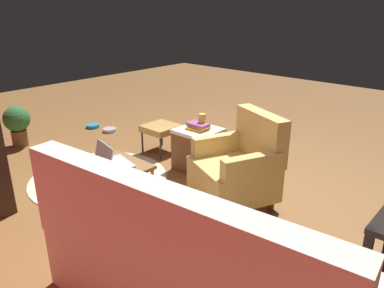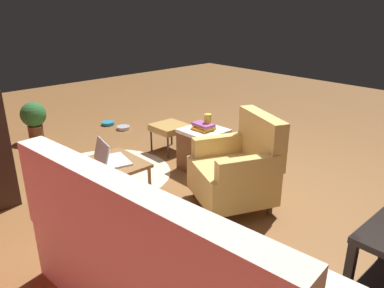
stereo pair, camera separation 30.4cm
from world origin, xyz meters
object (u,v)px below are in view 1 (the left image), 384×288
Objects in this scene: pet_bowl_teal at (93,126)px; potted_plant at (17,122)px; book_stack_hamper at (198,126)px; yellow_mug at (202,118)px; laptop_desk at (117,171)px; wicker_hamper at (198,149)px; couch at (194,271)px; pet_bowl_steel at (110,130)px; laptop at (112,161)px; armchair at (239,167)px; tv_remote at (196,125)px; ottoman at (161,129)px.

pet_bowl_teal is 1.14m from potted_plant.
yellow_mug is at bearing -110.85° from book_stack_hamper.
laptop_desk is 1.17× the size of wicker_hamper.
couch is 3.53× the size of laptop_desk.
pet_bowl_steel is 0.36× the size of potted_plant.
pet_bowl_steel and pet_bowl_teal have the same top height.
couch is 5.39× the size of laptop.
book_stack_hamper is 1.25× the size of pet_bowl_teal.
couch is 2.17m from wicker_hamper.
couch is 1.38m from laptop.
tv_remote is (0.89, -0.41, 0.13)m from armchair.
potted_plant is at bearing 24.91° from book_stack_hamper.
ottoman is 0.73× the size of potted_plant.
yellow_mug is at bearing -85.97° from laptop_desk.
yellow_mug is at bearing 179.82° from pet_bowl_teal.
book_stack_hamper is (1.41, -1.64, 0.19)m from couch.
yellow_mug reaches higher than ottoman.
laptop is at bearing 77.58° from laptop_desk.
laptop_desk is 1.27m from yellow_mug.
ottoman is 1.92m from potted_plant.
yellow_mug is 0.17m from tv_remote.
wicker_hamper is at bearing -84.85° from laptop_desk.
tv_remote is 2.16m from pet_bowl_teal.
yellow_mug is 2.30m from pet_bowl_teal.
couch is at bearing 128.28° from tv_remote.
potted_plant is at bearing 24.91° from tv_remote.
ottoman is at bearing -5.57° from wicker_hamper.
yellow_mug is at bearing 159.61° from tv_remote.
potted_plant is at bearing -9.23° from couch.
yellow_mug is 0.50× the size of pet_bowl_steel.
tv_remote is (0.20, -1.33, -0.04)m from laptop.
pet_bowl_steel is at bearing -1.81° from ottoman.
armchair is 2.22× the size of ottoman.
pet_bowl_steel is 1.26m from potted_plant.
couch is 12.35× the size of tv_remote.
armchair is 0.87m from wicker_hamper.
armchair is at bearing 170.67° from pet_bowl_steel.
armchair is 1.12m from laptop_desk.
pet_bowl_teal is (2.21, -0.06, -0.49)m from book_stack_hamper.
couch is 4.01m from pet_bowl_teal.
tv_remote reaches higher than pet_bowl_steel.
couch is 1.46m from armchair.
laptop_desk is (1.30, -0.44, 0.10)m from couch.
potted_plant is (3.04, 0.72, -0.03)m from armchair.
pet_bowl_steel is at bearing -1.90° from yellow_mug.
armchair is 1.85× the size of wicker_hamper.
couch is 9.88× the size of pet_bowl_teal.
ottoman is (0.59, 0.01, -0.18)m from tv_remote.
laptop is at bearing -16.77° from couch.
ottoman is (0.69, -0.07, 0.07)m from wicker_hamper.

